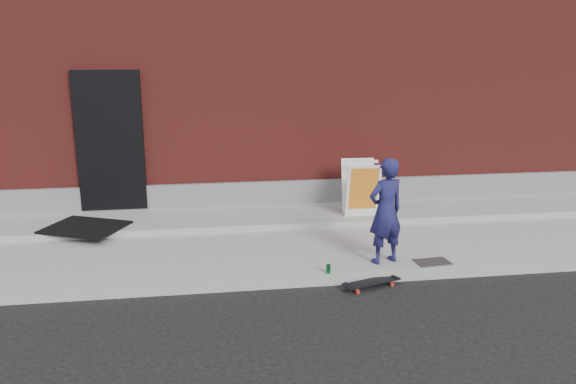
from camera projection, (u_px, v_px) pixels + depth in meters
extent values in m
plane|color=black|center=(300.00, 288.00, 6.87)|extent=(80.00, 80.00, 0.00)
cube|color=gray|center=(283.00, 242.00, 8.29)|extent=(20.00, 3.00, 0.15)
cube|color=gray|center=(276.00, 216.00, 9.12)|extent=(20.00, 1.20, 0.10)
cube|color=maroon|center=(251.00, 64.00, 12.97)|extent=(20.00, 8.00, 5.00)
cube|color=slate|center=(271.00, 193.00, 9.61)|extent=(20.00, 0.10, 0.40)
cube|color=black|center=(110.00, 141.00, 9.00)|extent=(1.05, 0.12, 2.25)
imported|color=#1A1A48|center=(386.00, 211.00, 7.13)|extent=(0.58, 0.47, 1.38)
cylinder|color=red|center=(384.00, 280.00, 7.05)|extent=(0.06, 0.04, 0.05)
cylinder|color=red|center=(392.00, 284.00, 6.91)|extent=(0.06, 0.04, 0.05)
cylinder|color=red|center=(351.00, 287.00, 6.83)|extent=(0.06, 0.04, 0.05)
cylinder|color=red|center=(358.00, 292.00, 6.70)|extent=(0.06, 0.04, 0.05)
cube|color=#ADADB2|center=(388.00, 279.00, 6.97)|extent=(0.09, 0.16, 0.02)
cube|color=#ADADB2|center=(354.00, 287.00, 6.76)|extent=(0.09, 0.16, 0.02)
cube|color=black|center=(372.00, 282.00, 6.86)|extent=(0.75, 0.40, 0.01)
cube|color=silver|center=(363.00, 191.00, 8.76)|extent=(0.54, 0.27, 0.87)
cube|color=silver|center=(358.00, 185.00, 9.14)|extent=(0.54, 0.27, 0.87)
cube|color=yellow|center=(363.00, 194.00, 8.75)|extent=(0.45, 0.20, 0.69)
cube|color=silver|center=(361.00, 162.00, 8.85)|extent=(0.53, 0.07, 0.04)
cylinder|color=#1B8736|center=(328.00, 269.00, 6.92)|extent=(0.07, 0.07, 0.11)
cube|color=black|center=(85.00, 227.00, 8.34)|extent=(1.35, 1.24, 0.03)
cube|color=#4D4E52|center=(432.00, 262.00, 7.27)|extent=(0.47, 0.32, 0.01)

